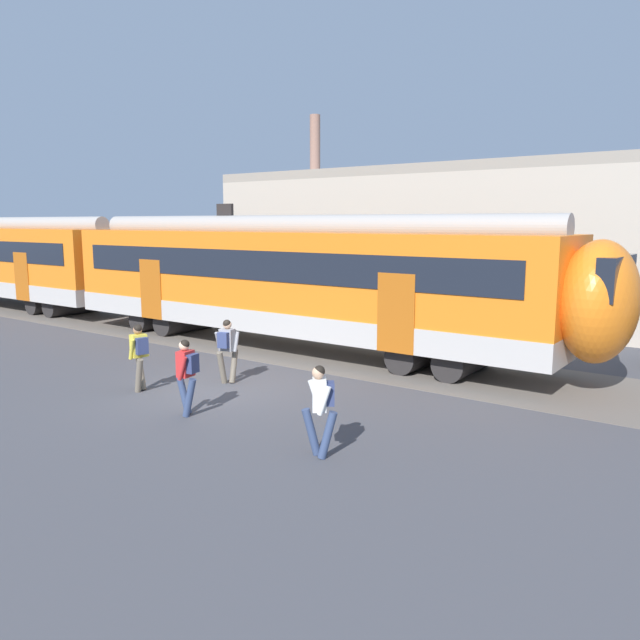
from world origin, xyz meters
The scene contains 8 objects.
ground_plane centered at (0.00, 0.00, 0.00)m, with size 160.00×160.00×0.00m, color #424247.
track_bed centered at (-13.03, 5.12, 0.01)m, with size 80.00×4.40×0.01m, color #605951.
commuter_train centered at (-10.55, 5.12, 2.25)m, with size 38.05×3.07×4.73m.
pedestrian_yellow centered at (-1.49, -1.19, 0.99)m, with size 0.61×0.61×1.67m.
pedestrian_grey centered at (-0.31, 0.62, 0.99)m, with size 0.54×0.69×1.67m.
pedestrian_red centered at (0.91, -1.82, 0.99)m, with size 0.69×0.54×1.67m.
pedestrian_white centered at (4.62, -2.05, 0.99)m, with size 0.70×0.51×1.67m.
background_building centered at (-2.05, 14.40, 3.21)m, with size 19.02×5.00×9.20m.
Camera 1 is at (10.84, -10.56, 4.13)m, focal length 35.00 mm.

